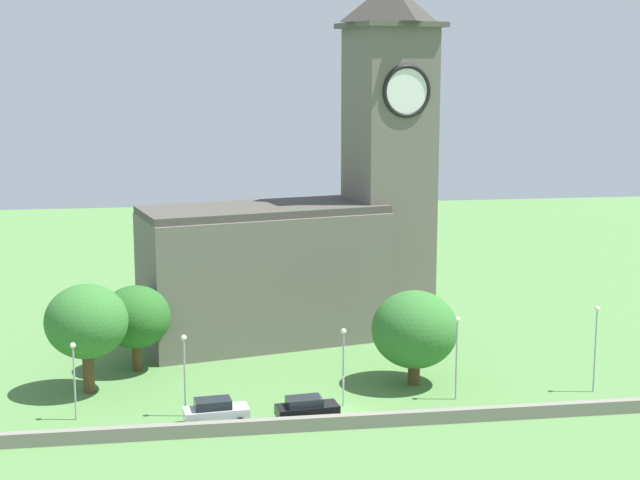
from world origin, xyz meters
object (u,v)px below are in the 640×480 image
at_px(streetlamp_west_mid, 184,361).
at_px(streetlamp_east_end, 596,335).
at_px(streetlamp_central, 343,354).
at_px(tree_riverside_west, 136,317).
at_px(tree_by_tower, 415,330).
at_px(car_white, 215,411).
at_px(streetlamp_east_mid, 457,344).
at_px(church, 313,227).
at_px(tree_churchyard, 86,322).
at_px(car_black, 306,408).
at_px(streetlamp_west_end, 74,367).

distance_m(streetlamp_west_mid, streetlamp_east_end, 33.11).
distance_m(streetlamp_central, tree_riverside_west, 20.05).
bearing_deg(tree_by_tower, tree_riverside_west, 162.36).
height_order(car_white, streetlamp_east_mid, streetlamp_east_mid).
bearing_deg(church, tree_churchyard, -145.04).
bearing_deg(car_white, streetlamp_east_end, 4.70).
relative_size(streetlamp_east_mid, streetlamp_east_end, 0.94).
distance_m(church, tree_by_tower, 18.57).
relative_size(car_white, tree_by_tower, 0.62).
bearing_deg(streetlamp_east_end, church, 134.45).
relative_size(car_white, car_black, 1.02).
bearing_deg(streetlamp_west_end, streetlamp_east_mid, 0.16).
distance_m(streetlamp_east_end, tree_riverside_west, 38.84).
relative_size(car_white, tree_riverside_west, 0.65).
bearing_deg(streetlamp_east_end, tree_riverside_west, 162.81).
bearing_deg(tree_churchyard, streetlamp_east_mid, -12.04).
bearing_deg(car_black, streetlamp_central, 36.66).
bearing_deg(car_black, streetlamp_east_mid, 11.89).
bearing_deg(streetlamp_west_end, streetlamp_east_end, 0.18).
height_order(streetlamp_central, tree_riverside_west, tree_riverside_west).
bearing_deg(tree_riverside_west, church, 28.29).
relative_size(car_white, streetlamp_east_end, 0.69).
bearing_deg(church, car_white, -114.91).
xyz_separation_m(streetlamp_west_end, tree_by_tower, (27.24, 4.28, 0.61)).
relative_size(car_white, streetlamp_central, 0.79).
xyz_separation_m(streetlamp_central, tree_riverside_west, (-16.27, 11.72, 0.54)).
height_order(car_black, tree_riverside_west, tree_riverside_west).
bearing_deg(tree_by_tower, car_black, -145.86).
distance_m(church, streetlamp_central, 21.84).
height_order(church, streetlamp_east_mid, church).
bearing_deg(car_white, tree_churchyard, 138.58).
xyz_separation_m(car_white, tree_by_tower, (16.88, 6.69, 3.76)).
height_order(car_black, tree_churchyard, tree_churchyard).
xyz_separation_m(streetlamp_east_end, tree_riverside_west, (-37.11, 11.48, 0.00)).
bearing_deg(tree_churchyard, tree_by_tower, -4.31).
height_order(streetlamp_west_end, tree_riverside_west, tree_riverside_west).
distance_m(tree_by_tower, tree_riverside_west, 24.19).
bearing_deg(streetlamp_west_mid, streetlamp_east_end, 1.02).
bearing_deg(church, streetlamp_central, -91.79).
relative_size(church, streetlamp_west_mid, 5.37).
relative_size(streetlamp_central, streetlamp_east_mid, 0.92).
xyz_separation_m(streetlamp_west_end, streetlamp_central, (20.45, -0.11, 0.15)).
xyz_separation_m(streetlamp_east_end, tree_churchyard, (-40.81, 6.17, 1.13)).
distance_m(car_white, streetlamp_east_mid, 19.75).
height_order(car_white, tree_riverside_west, tree_riverside_west).
xyz_separation_m(streetlamp_east_mid, tree_by_tower, (-2.38, 4.19, 0.16)).
height_order(streetlamp_east_mid, tree_churchyard, tree_churchyard).
distance_m(streetlamp_west_end, streetlamp_east_mid, 29.62).
distance_m(tree_riverside_west, tree_churchyard, 6.57).
relative_size(tree_riverside_west, tree_churchyard, 0.84).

